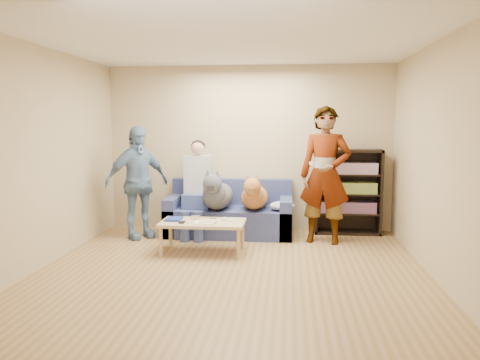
# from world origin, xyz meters

# --- Properties ---
(ground) EXTENTS (5.00, 5.00, 0.00)m
(ground) POSITION_xyz_m (0.00, 0.00, 0.00)
(ground) COLOR olive
(ground) RESTS_ON ground
(ceiling) EXTENTS (5.00, 5.00, 0.00)m
(ceiling) POSITION_xyz_m (0.00, 0.00, 2.60)
(ceiling) COLOR white
(ceiling) RESTS_ON ground
(wall_back) EXTENTS (4.50, 0.00, 4.50)m
(wall_back) POSITION_xyz_m (0.00, 2.50, 1.30)
(wall_back) COLOR tan
(wall_back) RESTS_ON ground
(wall_front) EXTENTS (4.50, 0.00, 4.50)m
(wall_front) POSITION_xyz_m (0.00, -2.50, 1.30)
(wall_front) COLOR tan
(wall_front) RESTS_ON ground
(wall_left) EXTENTS (0.00, 5.00, 5.00)m
(wall_left) POSITION_xyz_m (-2.25, 0.00, 1.30)
(wall_left) COLOR tan
(wall_left) RESTS_ON ground
(wall_right) EXTENTS (0.00, 5.00, 5.00)m
(wall_right) POSITION_xyz_m (2.25, 0.00, 1.30)
(wall_right) COLOR tan
(wall_right) RESTS_ON ground
(blanket) EXTENTS (0.37, 0.32, 0.13)m
(blanket) POSITION_xyz_m (0.55, 1.87, 0.49)
(blanket) COLOR #B3B4B8
(blanket) RESTS_ON sofa
(person_standing_right) EXTENTS (0.78, 0.59, 1.94)m
(person_standing_right) POSITION_xyz_m (1.15, 1.73, 0.97)
(person_standing_right) COLOR gray
(person_standing_right) RESTS_ON ground
(person_standing_left) EXTENTS (0.99, 0.96, 1.66)m
(person_standing_left) POSITION_xyz_m (-1.58, 1.71, 0.83)
(person_standing_left) COLOR #6E91B0
(person_standing_left) RESTS_ON ground
(held_controller) EXTENTS (0.06, 0.14, 0.03)m
(held_controller) POSITION_xyz_m (0.95, 1.53, 1.15)
(held_controller) COLOR white
(held_controller) RESTS_ON person_standing_right
(notebook_blue) EXTENTS (0.20, 0.26, 0.03)m
(notebook_blue) POSITION_xyz_m (-0.87, 1.06, 0.43)
(notebook_blue) COLOR #1B2F99
(notebook_blue) RESTS_ON coffee_table
(papers) EXTENTS (0.26, 0.20, 0.02)m
(papers) POSITION_xyz_m (-0.42, 0.91, 0.43)
(papers) COLOR white
(papers) RESTS_ON coffee_table
(magazine) EXTENTS (0.22, 0.17, 0.01)m
(magazine) POSITION_xyz_m (-0.39, 0.93, 0.44)
(magazine) COLOR beige
(magazine) RESTS_ON coffee_table
(camera_silver) EXTENTS (0.11, 0.06, 0.05)m
(camera_silver) POSITION_xyz_m (-0.59, 1.13, 0.45)
(camera_silver) COLOR silver
(camera_silver) RESTS_ON coffee_table
(controller_a) EXTENTS (0.04, 0.13, 0.03)m
(controller_a) POSITION_xyz_m (-0.19, 1.11, 0.43)
(controller_a) COLOR silver
(controller_a) RESTS_ON coffee_table
(controller_b) EXTENTS (0.09, 0.06, 0.03)m
(controller_b) POSITION_xyz_m (-0.11, 1.03, 0.43)
(controller_b) COLOR white
(controller_b) RESTS_ON coffee_table
(headphone_cup_a) EXTENTS (0.07, 0.07, 0.02)m
(headphone_cup_a) POSITION_xyz_m (-0.27, 0.99, 0.43)
(headphone_cup_a) COLOR white
(headphone_cup_a) RESTS_ON coffee_table
(headphone_cup_b) EXTENTS (0.07, 0.07, 0.02)m
(headphone_cup_b) POSITION_xyz_m (-0.27, 1.07, 0.43)
(headphone_cup_b) COLOR white
(headphone_cup_b) RESTS_ON coffee_table
(pen_orange) EXTENTS (0.13, 0.06, 0.01)m
(pen_orange) POSITION_xyz_m (-0.49, 0.85, 0.42)
(pen_orange) COLOR orange
(pen_orange) RESTS_ON coffee_table
(pen_black) EXTENTS (0.13, 0.08, 0.01)m
(pen_black) POSITION_xyz_m (-0.35, 1.19, 0.42)
(pen_black) COLOR black
(pen_black) RESTS_ON coffee_table
(wallet) EXTENTS (0.07, 0.12, 0.02)m
(wallet) POSITION_xyz_m (-0.72, 0.89, 0.43)
(wallet) COLOR black
(wallet) RESTS_ON coffee_table
(sofa) EXTENTS (1.90, 0.85, 0.82)m
(sofa) POSITION_xyz_m (-0.25, 2.10, 0.28)
(sofa) COLOR #515B93
(sofa) RESTS_ON ground
(person_seated) EXTENTS (0.40, 0.73, 1.47)m
(person_seated) POSITION_xyz_m (-0.74, 1.97, 0.77)
(person_seated) COLOR #434F93
(person_seated) RESTS_ON sofa
(dog_gray) EXTENTS (0.45, 1.27, 0.65)m
(dog_gray) POSITION_xyz_m (-0.41, 1.84, 0.66)
(dog_gray) COLOR #53565E
(dog_gray) RESTS_ON sofa
(dog_tan) EXTENTS (0.40, 1.16, 0.58)m
(dog_tan) POSITION_xyz_m (0.14, 1.90, 0.63)
(dog_tan) COLOR #A95933
(dog_tan) RESTS_ON sofa
(coffee_table) EXTENTS (1.10, 0.60, 0.42)m
(coffee_table) POSITION_xyz_m (-0.47, 1.01, 0.37)
(coffee_table) COLOR #D5B383
(coffee_table) RESTS_ON ground
(bookshelf) EXTENTS (1.00, 0.34, 1.30)m
(bookshelf) POSITION_xyz_m (1.55, 2.33, 0.68)
(bookshelf) COLOR black
(bookshelf) RESTS_ON ground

